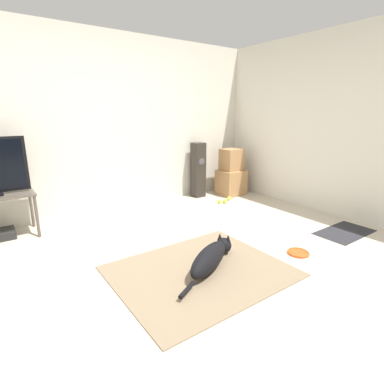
{
  "coord_description": "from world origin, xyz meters",
  "views": [
    {
      "loc": [
        -1.51,
        -2.23,
        1.45
      ],
      "look_at": [
        0.67,
        0.82,
        0.45
      ],
      "focal_mm": 28.0,
      "sensor_mm": 36.0,
      "label": 1
    }
  ],
  "objects_px": {
    "dog": "(211,257)",
    "tennis_ball_by_boxes": "(229,198)",
    "cardboard_box_lower": "(231,182)",
    "tennis_ball_loose_on_carpet": "(219,201)",
    "cardboard_box_upper": "(231,160)",
    "tennis_ball_near_speaker": "(225,201)",
    "floor_speaker": "(198,170)",
    "frisbee": "(298,253)"
  },
  "relations": [
    {
      "from": "dog",
      "to": "tennis_ball_by_boxes",
      "type": "relative_size",
      "value": 14.16
    },
    {
      "from": "dog",
      "to": "cardboard_box_lower",
      "type": "bearing_deg",
      "value": 43.5
    },
    {
      "from": "dog",
      "to": "tennis_ball_loose_on_carpet",
      "type": "xyz_separation_m",
      "value": [
        1.45,
        1.57,
        -0.09
      ]
    },
    {
      "from": "cardboard_box_lower",
      "to": "tennis_ball_by_boxes",
      "type": "height_order",
      "value": "cardboard_box_lower"
    },
    {
      "from": "tennis_ball_loose_on_carpet",
      "to": "cardboard_box_upper",
      "type": "bearing_deg",
      "value": 31.5
    },
    {
      "from": "cardboard_box_lower",
      "to": "tennis_ball_near_speaker",
      "type": "bearing_deg",
      "value": -141.89
    },
    {
      "from": "floor_speaker",
      "to": "frisbee",
      "type": "bearing_deg",
      "value": -101.08
    },
    {
      "from": "tennis_ball_near_speaker",
      "to": "tennis_ball_loose_on_carpet",
      "type": "bearing_deg",
      "value": 149.01
    },
    {
      "from": "cardboard_box_lower",
      "to": "tennis_ball_near_speaker",
      "type": "relative_size",
      "value": 6.74
    },
    {
      "from": "cardboard_box_upper",
      "to": "tennis_ball_by_boxes",
      "type": "xyz_separation_m",
      "value": [
        -0.29,
        -0.29,
        -0.6
      ]
    },
    {
      "from": "floor_speaker",
      "to": "tennis_ball_by_boxes",
      "type": "height_order",
      "value": "floor_speaker"
    },
    {
      "from": "tennis_ball_by_boxes",
      "to": "dog",
      "type": "bearing_deg",
      "value": -136.49
    },
    {
      "from": "tennis_ball_by_boxes",
      "to": "tennis_ball_near_speaker",
      "type": "xyz_separation_m",
      "value": [
        -0.18,
        -0.09,
        0.0
      ]
    },
    {
      "from": "frisbee",
      "to": "tennis_ball_by_boxes",
      "type": "height_order",
      "value": "tennis_ball_by_boxes"
    },
    {
      "from": "tennis_ball_near_speaker",
      "to": "cardboard_box_lower",
      "type": "bearing_deg",
      "value": 38.11
    },
    {
      "from": "tennis_ball_by_boxes",
      "to": "tennis_ball_near_speaker",
      "type": "bearing_deg",
      "value": -152.6
    },
    {
      "from": "cardboard_box_lower",
      "to": "tennis_ball_loose_on_carpet",
      "type": "relative_size",
      "value": 6.74
    },
    {
      "from": "floor_speaker",
      "to": "tennis_ball_loose_on_carpet",
      "type": "xyz_separation_m",
      "value": [
        0.03,
        -0.56,
        -0.44
      ]
    },
    {
      "from": "frisbee",
      "to": "tennis_ball_by_boxes",
      "type": "relative_size",
      "value": 3.42
    },
    {
      "from": "frisbee",
      "to": "cardboard_box_upper",
      "type": "bearing_deg",
      "value": 64.59
    },
    {
      "from": "dog",
      "to": "cardboard_box_upper",
      "type": "distance_m",
      "value": 2.8
    },
    {
      "from": "dog",
      "to": "floor_speaker",
      "type": "xyz_separation_m",
      "value": [
        1.42,
        2.12,
        0.35
      ]
    },
    {
      "from": "frisbee",
      "to": "floor_speaker",
      "type": "xyz_separation_m",
      "value": [
        0.47,
        2.42,
        0.46
      ]
    },
    {
      "from": "frisbee",
      "to": "cardboard_box_lower",
      "type": "relative_size",
      "value": 0.51
    },
    {
      "from": "floor_speaker",
      "to": "tennis_ball_by_boxes",
      "type": "xyz_separation_m",
      "value": [
        0.28,
        -0.51,
        -0.44
      ]
    },
    {
      "from": "tennis_ball_by_boxes",
      "to": "tennis_ball_near_speaker",
      "type": "height_order",
      "value": "same"
    },
    {
      "from": "dog",
      "to": "tennis_ball_near_speaker",
      "type": "bearing_deg",
      "value": 44.97
    },
    {
      "from": "frisbee",
      "to": "cardboard_box_upper",
      "type": "relative_size",
      "value": 0.59
    },
    {
      "from": "cardboard_box_lower",
      "to": "tennis_ball_loose_on_carpet",
      "type": "distance_m",
      "value": 0.65
    },
    {
      "from": "dog",
      "to": "cardboard_box_upper",
      "type": "bearing_deg",
      "value": 43.66
    },
    {
      "from": "tennis_ball_loose_on_carpet",
      "to": "dog",
      "type": "bearing_deg",
      "value": -132.73
    },
    {
      "from": "dog",
      "to": "frisbee",
      "type": "height_order",
      "value": "dog"
    },
    {
      "from": "cardboard_box_lower",
      "to": "tennis_ball_loose_on_carpet",
      "type": "xyz_separation_m",
      "value": [
        -0.54,
        -0.32,
        -0.19
      ]
    },
    {
      "from": "tennis_ball_near_speaker",
      "to": "cardboard_box_upper",
      "type": "bearing_deg",
      "value": 38.97
    },
    {
      "from": "floor_speaker",
      "to": "dog",
      "type": "bearing_deg",
      "value": -123.8
    },
    {
      "from": "cardboard_box_upper",
      "to": "tennis_ball_by_boxes",
      "type": "height_order",
      "value": "cardboard_box_upper"
    },
    {
      "from": "dog",
      "to": "cardboard_box_upper",
      "type": "relative_size",
      "value": 2.46
    },
    {
      "from": "cardboard_box_upper",
      "to": "floor_speaker",
      "type": "distance_m",
      "value": 0.63
    },
    {
      "from": "tennis_ball_loose_on_carpet",
      "to": "frisbee",
      "type": "bearing_deg",
      "value": -105.0
    },
    {
      "from": "floor_speaker",
      "to": "tennis_ball_near_speaker",
      "type": "distance_m",
      "value": 0.75
    },
    {
      "from": "frisbee",
      "to": "tennis_ball_loose_on_carpet",
      "type": "xyz_separation_m",
      "value": [
        0.5,
        1.86,
        0.02
      ]
    },
    {
      "from": "dog",
      "to": "cardboard_box_lower",
      "type": "relative_size",
      "value": 2.1
    }
  ]
}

